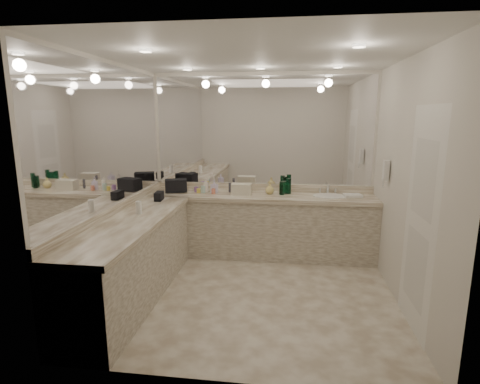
# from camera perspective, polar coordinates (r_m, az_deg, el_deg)

# --- Properties ---
(floor) EXTENTS (3.20, 3.20, 0.00)m
(floor) POSITION_cam_1_polar(r_m,az_deg,el_deg) (4.48, 1.84, -14.99)
(floor) COLOR beige
(floor) RESTS_ON ground
(ceiling) EXTENTS (3.20, 3.20, 0.00)m
(ceiling) POSITION_cam_1_polar(r_m,az_deg,el_deg) (4.04, 2.10, 20.09)
(ceiling) COLOR white
(ceiling) RESTS_ON floor
(wall_back) EXTENTS (3.20, 0.02, 2.60)m
(wall_back) POSITION_cam_1_polar(r_m,az_deg,el_deg) (5.54, 3.45, 4.33)
(wall_back) COLOR silver
(wall_back) RESTS_ON floor
(wall_left) EXTENTS (0.02, 3.00, 2.60)m
(wall_left) POSITION_cam_1_polar(r_m,az_deg,el_deg) (4.50, -18.78, 1.99)
(wall_left) COLOR silver
(wall_left) RESTS_ON floor
(wall_right) EXTENTS (0.02, 3.00, 2.60)m
(wall_right) POSITION_cam_1_polar(r_m,az_deg,el_deg) (4.22, 24.12, 0.98)
(wall_right) COLOR silver
(wall_right) RESTS_ON floor
(vanity_back_base) EXTENTS (3.20, 0.60, 0.84)m
(vanity_back_base) POSITION_cam_1_polar(r_m,az_deg,el_deg) (5.43, 3.11, -5.32)
(vanity_back_base) COLOR beige
(vanity_back_base) RESTS_ON floor
(vanity_back_top) EXTENTS (3.20, 0.64, 0.06)m
(vanity_back_top) POSITION_cam_1_polar(r_m,az_deg,el_deg) (5.31, 3.16, -0.71)
(vanity_back_top) COLOR silver
(vanity_back_top) RESTS_ON vanity_back_base
(vanity_left_base) EXTENTS (0.60, 2.40, 0.84)m
(vanity_left_base) POSITION_cam_1_polar(r_m,az_deg,el_deg) (4.35, -16.14, -10.25)
(vanity_left_base) COLOR beige
(vanity_left_base) RESTS_ON floor
(vanity_left_top) EXTENTS (0.64, 2.42, 0.06)m
(vanity_left_top) POSITION_cam_1_polar(r_m,az_deg,el_deg) (4.20, -16.36, -4.55)
(vanity_left_top) COLOR silver
(vanity_left_top) RESTS_ON vanity_left_base
(backsplash_back) EXTENTS (3.20, 0.04, 0.10)m
(backsplash_back) POSITION_cam_1_polar(r_m,az_deg,el_deg) (5.57, 3.39, 0.74)
(backsplash_back) COLOR silver
(backsplash_back) RESTS_ON vanity_back_top
(backsplash_left) EXTENTS (0.04, 3.00, 0.10)m
(backsplash_left) POSITION_cam_1_polar(r_m,az_deg,el_deg) (4.56, -18.26, -2.34)
(backsplash_left) COLOR silver
(backsplash_left) RESTS_ON vanity_left_top
(mirror_back) EXTENTS (3.12, 0.01, 1.55)m
(mirror_back) POSITION_cam_1_polar(r_m,az_deg,el_deg) (5.49, 3.50, 9.24)
(mirror_back) COLOR white
(mirror_back) RESTS_ON wall_back
(mirror_left) EXTENTS (0.01, 2.92, 1.55)m
(mirror_left) POSITION_cam_1_polar(r_m,az_deg,el_deg) (4.44, -19.05, 8.04)
(mirror_left) COLOR white
(mirror_left) RESTS_ON wall_left
(sink) EXTENTS (0.44, 0.44, 0.03)m
(sink) POSITION_cam_1_polar(r_m,az_deg,el_deg) (5.33, 13.41, -0.69)
(sink) COLOR white
(sink) RESTS_ON vanity_back_top
(faucet) EXTENTS (0.24, 0.16, 0.14)m
(faucet) POSITION_cam_1_polar(r_m,az_deg,el_deg) (5.52, 13.22, 0.54)
(faucet) COLOR silver
(faucet) RESTS_ON vanity_back_top
(wall_phone) EXTENTS (0.06, 0.10, 0.24)m
(wall_phone) POSITION_cam_1_polar(r_m,az_deg,el_deg) (4.87, 21.36, 3.11)
(wall_phone) COLOR white
(wall_phone) RESTS_ON wall_right
(door) EXTENTS (0.02, 0.82, 2.10)m
(door) POSITION_cam_1_polar(r_m,az_deg,el_deg) (3.81, 25.72, -4.11)
(door) COLOR white
(door) RESTS_ON wall_right
(black_toiletry_bag) EXTENTS (0.35, 0.28, 0.18)m
(black_toiletry_bag) POSITION_cam_1_polar(r_m,az_deg,el_deg) (5.52, -9.73, 0.88)
(black_toiletry_bag) COLOR black
(black_toiletry_bag) RESTS_ON vanity_back_top
(black_bag_spill) EXTENTS (0.11, 0.20, 0.11)m
(black_bag_spill) POSITION_cam_1_polar(r_m,az_deg,el_deg) (5.03, -12.23, -0.67)
(black_bag_spill) COLOR black
(black_bag_spill) RESTS_ON vanity_left_top
(cream_cosmetic_case) EXTENTS (0.28, 0.17, 0.16)m
(cream_cosmetic_case) POSITION_cam_1_polar(r_m,az_deg,el_deg) (5.28, 0.22, 0.46)
(cream_cosmetic_case) COLOR beige
(cream_cosmetic_case) RESTS_ON vanity_back_top
(hand_towel) EXTENTS (0.26, 0.20, 0.04)m
(hand_towel) POSITION_cam_1_polar(r_m,az_deg,el_deg) (5.36, 16.79, -0.54)
(hand_towel) COLOR white
(hand_towel) RESTS_ON vanity_back_top
(lotion_left) EXTENTS (0.07, 0.07, 0.15)m
(lotion_left) POSITION_cam_1_polar(r_m,az_deg,el_deg) (4.41, -15.17, -2.26)
(lotion_left) COLOR white
(lotion_left) RESTS_ON vanity_left_top
(soap_bottle_a) EXTENTS (0.10, 0.10, 0.21)m
(soap_bottle_a) POSITION_cam_1_polar(r_m,az_deg,el_deg) (5.45, -5.25, 1.03)
(soap_bottle_a) COLOR white
(soap_bottle_a) RESTS_ON vanity_back_top
(soap_bottle_b) EXTENTS (0.11, 0.11, 0.19)m
(soap_bottle_b) POSITION_cam_1_polar(r_m,az_deg,el_deg) (5.40, -3.94, 0.84)
(soap_bottle_b) COLOR silver
(soap_bottle_b) RESTS_ON vanity_back_top
(soap_bottle_c) EXTENTS (0.14, 0.14, 0.16)m
(soap_bottle_c) POSITION_cam_1_polar(r_m,az_deg,el_deg) (5.34, 4.56, 0.55)
(soap_bottle_c) COLOR #D5C06F
(soap_bottle_c) RESTS_ON vanity_back_top
(green_bottle_0) EXTENTS (0.07, 0.07, 0.18)m
(green_bottle_0) POSITION_cam_1_polar(r_m,az_deg,el_deg) (5.37, 6.71, 0.70)
(green_bottle_0) COLOR #094123
(green_bottle_0) RESTS_ON vanity_back_top
(green_bottle_1) EXTENTS (0.07, 0.07, 0.19)m
(green_bottle_1) POSITION_cam_1_polar(r_m,az_deg,el_deg) (5.30, 6.39, 0.58)
(green_bottle_1) COLOR #094123
(green_bottle_1) RESTS_ON vanity_back_top
(green_bottle_2) EXTENTS (0.07, 0.07, 0.22)m
(green_bottle_2) POSITION_cam_1_polar(r_m,az_deg,el_deg) (5.38, 7.45, 0.90)
(green_bottle_2) COLOR #094123
(green_bottle_2) RESTS_ON vanity_back_top
(amenity_bottle_0) EXTENTS (0.06, 0.06, 0.08)m
(amenity_bottle_0) POSITION_cam_1_polar(r_m,az_deg,el_deg) (5.34, -4.07, 0.11)
(amenity_bottle_0) COLOR #E57F66
(amenity_bottle_0) RESTS_ON vanity_back_top
(amenity_bottle_1) EXTENTS (0.05, 0.05, 0.06)m
(amenity_bottle_1) POSITION_cam_1_polar(r_m,az_deg,el_deg) (5.44, -6.35, 0.20)
(amenity_bottle_1) COLOR #F2D84C
(amenity_bottle_1) RESTS_ON vanity_back_top
(amenity_bottle_2) EXTENTS (0.06, 0.06, 0.07)m
(amenity_bottle_2) POSITION_cam_1_polar(r_m,az_deg,el_deg) (5.52, -6.67, 0.42)
(amenity_bottle_2) COLOR #9966B2
(amenity_bottle_2) RESTS_ON vanity_back_top
(amenity_bottle_3) EXTENTS (0.07, 0.07, 0.10)m
(amenity_bottle_3) POSITION_cam_1_polar(r_m,az_deg,el_deg) (5.43, -5.65, 0.41)
(amenity_bottle_3) COLOR silver
(amenity_bottle_3) RESTS_ON vanity_back_top
(amenity_bottle_4) EXTENTS (0.04, 0.04, 0.14)m
(amenity_bottle_4) POSITION_cam_1_polar(r_m,az_deg,el_deg) (5.44, -1.55, 0.69)
(amenity_bottle_4) COLOR #3F3F4C
(amenity_bottle_4) RESTS_ON vanity_back_top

